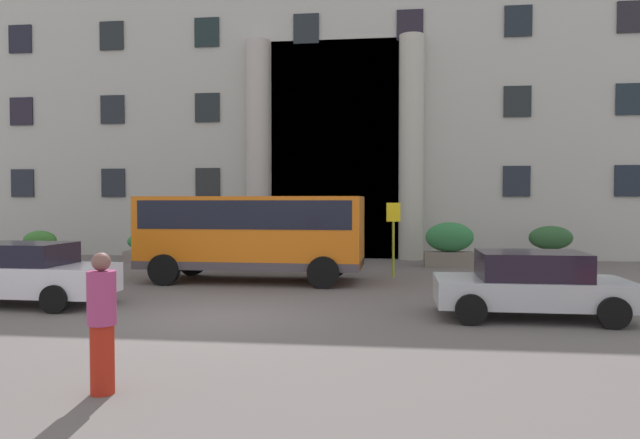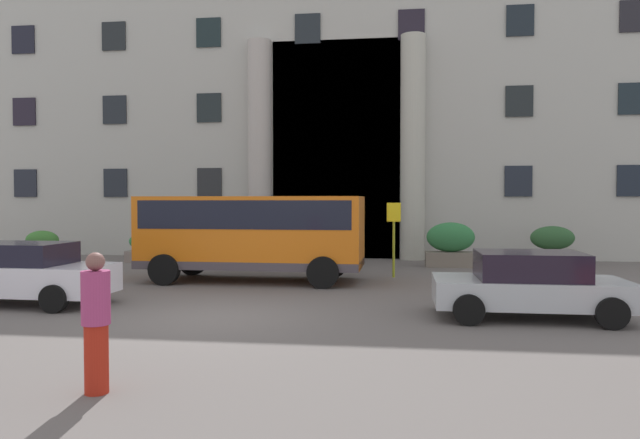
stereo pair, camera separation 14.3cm
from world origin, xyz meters
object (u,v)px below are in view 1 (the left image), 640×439
at_px(pedestrian_man_crossing, 102,322).
at_px(orange_minibus, 252,230).
at_px(hedge_planter_far_west, 300,247).
at_px(hedge_planter_west, 449,245).
at_px(hedge_planter_far_east, 551,247).
at_px(parked_sedan_second, 16,273).
at_px(bus_stop_sign, 393,231).
at_px(parked_compact_extra, 531,284).
at_px(hedge_planter_entrance_left, 40,247).
at_px(hedge_planter_entrance_right, 146,248).

bearing_deg(pedestrian_man_crossing, orange_minibus, 57.60).
height_order(hedge_planter_far_west, pedestrian_man_crossing, pedestrian_man_crossing).
bearing_deg(hedge_planter_far_west, hedge_planter_west, 0.88).
relative_size(orange_minibus, hedge_planter_far_east, 4.05).
relative_size(parked_sedan_second, pedestrian_man_crossing, 2.54).
height_order(hedge_planter_west, parked_sedan_second, hedge_planter_west).
bearing_deg(hedge_planter_far_east, bus_stop_sign, -147.38).
relative_size(hedge_planter_west, pedestrian_man_crossing, 1.02).
bearing_deg(pedestrian_man_crossing, bus_stop_sign, 37.30).
distance_m(parked_compact_extra, pedestrian_man_crossing, 8.66).
relative_size(hedge_planter_far_east, parked_sedan_second, 0.36).
xyz_separation_m(orange_minibus, hedge_planter_west, (6.30, 4.80, -0.76)).
bearing_deg(hedge_planter_west, hedge_planter_entrance_left, -179.60).
distance_m(orange_minibus, hedge_planter_far_west, 4.84).
distance_m(hedge_planter_entrance_right, hedge_planter_entrance_left, 4.38).
bearing_deg(hedge_planter_entrance_right, hedge_planter_entrance_left, -177.26).
xyz_separation_m(bus_stop_sign, hedge_planter_west, (2.07, 3.34, -0.69)).
distance_m(hedge_planter_entrance_left, parked_compact_extra, 19.41).
bearing_deg(parked_sedan_second, parked_compact_extra, 0.77).
distance_m(bus_stop_sign, hedge_planter_far_east, 6.89).
distance_m(orange_minibus, hedge_planter_far_east, 11.28).
bearing_deg(hedge_planter_entrance_left, hedge_planter_entrance_right, 2.74).
bearing_deg(hedge_planter_far_east, parked_compact_extra, -106.47).
xyz_separation_m(hedge_planter_west, parked_compact_extra, (0.78, -9.50, -0.09)).
bearing_deg(orange_minibus, hedge_planter_entrance_left, 155.35).
xyz_separation_m(orange_minibus, hedge_planter_entrance_left, (-9.90, 4.69, -0.96)).
height_order(hedge_planter_far_east, parked_sedan_second, hedge_planter_far_east).
xyz_separation_m(hedge_planter_far_east, hedge_planter_entrance_left, (-19.90, -0.46, -0.13)).
relative_size(bus_stop_sign, hedge_planter_entrance_left, 1.65).
relative_size(bus_stop_sign, hedge_planter_entrance_right, 1.50).
distance_m(hedge_planter_entrance_left, pedestrian_man_crossing, 18.37).
bearing_deg(hedge_planter_far_east, hedge_planter_west, -174.58).
height_order(hedge_planter_far_east, hedge_planter_entrance_right, hedge_planter_far_east).
distance_m(bus_stop_sign, hedge_planter_west, 3.99).
bearing_deg(pedestrian_man_crossing, parked_sedan_second, 96.11).
bearing_deg(pedestrian_man_crossing, parked_compact_extra, 5.63).
xyz_separation_m(bus_stop_sign, parked_sedan_second, (-8.83, -6.06, -0.74)).
xyz_separation_m(orange_minibus, hedge_planter_far_west, (0.72, 4.71, -0.86)).
bearing_deg(parked_sedan_second, pedestrian_man_crossing, -47.06).
bearing_deg(bus_stop_sign, parked_compact_extra, -65.18).
distance_m(hedge_planter_west, hedge_planter_entrance_right, 11.83).
xyz_separation_m(hedge_planter_entrance_left, parked_sedan_second, (5.31, -9.29, 0.15)).
relative_size(hedge_planter_entrance_right, pedestrian_man_crossing, 0.88).
bearing_deg(hedge_planter_entrance_left, hedge_planter_far_west, 0.14).
bearing_deg(orange_minibus, hedge_planter_far_west, 82.04).
xyz_separation_m(bus_stop_sign, parked_compact_extra, (2.85, -6.17, -0.78)).
relative_size(bus_stop_sign, hedge_planter_far_west, 1.22).
height_order(orange_minibus, parked_compact_extra, orange_minibus).
relative_size(hedge_planter_west, parked_compact_extra, 0.47).
relative_size(bus_stop_sign, parked_compact_extra, 0.61).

